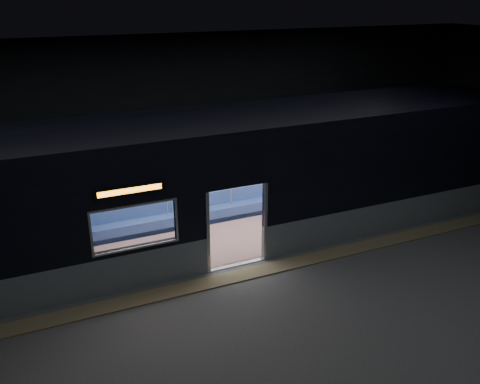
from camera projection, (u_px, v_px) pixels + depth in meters
station_floor at (256, 287)px, 11.49m from camera, size 24.00×14.00×0.01m
station_envelope at (258, 129)px, 10.13m from camera, size 24.00×14.00×5.00m
tactile_strip at (245, 274)px, 11.95m from camera, size 22.80×0.50×0.03m
metro_car at (213, 175)px, 12.96m from camera, size 18.00×3.04×3.35m
passenger at (295, 184)px, 15.36m from camera, size 0.38×0.65×1.33m
handbag at (298, 190)px, 15.21m from camera, size 0.31×0.27×0.14m
transit_map at (266, 163)px, 15.04m from camera, size 1.01×0.03×0.66m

